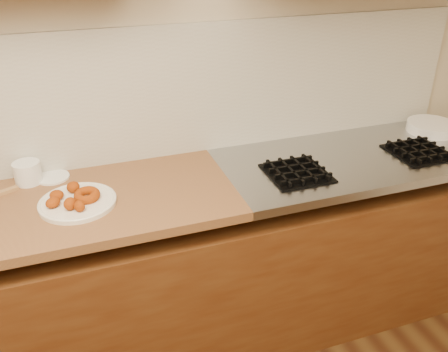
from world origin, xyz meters
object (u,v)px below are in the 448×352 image
Objects in this scene: ring_donut at (87,195)px; plate_stack at (431,127)px; donut_plate at (78,202)px; plastic_tub at (28,173)px.

ring_donut is 1.78m from plate_stack.
donut_plate is 1.19× the size of plate_stack.
ring_donut is 0.34m from plastic_tub.
plastic_tub is (-0.22, 0.25, 0.01)m from ring_donut.
ring_donut is 0.41× the size of plate_stack.
plastic_tub is (-0.18, 0.25, 0.04)m from donut_plate.
plate_stack is at bearing -3.05° from plastic_tub.
ring_donut is at bearing -1.89° from donut_plate.
plate_stack is (1.78, 0.15, -0.01)m from ring_donut.
ring_donut reaches higher than plate_stack.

